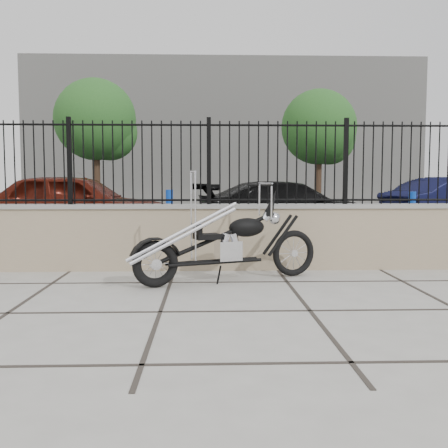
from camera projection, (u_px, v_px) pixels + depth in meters
name	position (u px, v px, depth m)	size (l,w,h in m)	color
ground_plane	(310.00, 311.00, 5.25)	(90.00, 90.00, 0.00)	#99968E
parking_lot	(237.00, 219.00, 17.70)	(30.00, 30.00, 0.00)	black
retaining_wall	(277.00, 237.00, 7.70)	(14.00, 0.36, 0.96)	gray
iron_fence	(278.00, 163.00, 7.61)	(14.00, 0.08, 1.20)	black
background_building	(223.00, 135.00, 31.31)	(22.00, 6.00, 8.00)	beige
chopper_motorcycle	(225.00, 226.00, 6.69)	(2.42, 0.43, 1.45)	black
car_red	(76.00, 206.00, 11.63)	(1.76, 4.37, 1.49)	#4E140B
car_black	(288.00, 208.00, 12.57)	(1.80, 4.42, 1.28)	black
bollard_a	(170.00, 220.00, 9.92)	(0.14, 0.14, 1.13)	blue
bollard_b	(412.00, 221.00, 9.70)	(0.13, 0.13, 1.10)	#0B4CA9
tree_left	(95.00, 116.00, 21.35)	(3.32, 3.32, 5.61)	#382619
tree_right	(319.00, 124.00, 21.27)	(3.05, 3.05, 5.14)	#382619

